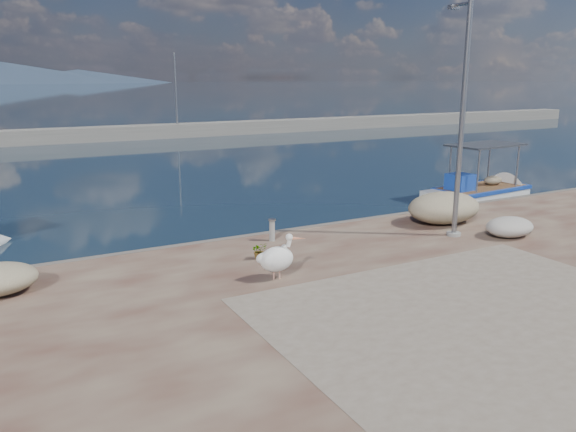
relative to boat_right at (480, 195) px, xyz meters
The scene contains 10 objects.
ground 13.52m from the boat_right, 148.73° to the right, with size 1400.00×1400.00×0.00m, color #162635.
quay_patch 14.55m from the boat_right, 136.49° to the right, with size 9.00×7.00×0.01m, color gray.
breakwater 34.95m from the boat_right, 109.30° to the left, with size 120.00×2.20×7.50m.
boat_right is the anchor object (origin of this frame).
pelican 14.62m from the boat_right, 155.92° to the right, with size 1.21×0.78×1.15m.
lamp_post 9.08m from the boat_right, 142.63° to the right, with size 0.44×0.96×7.00m.
bollard_near 12.29m from the boat_right, 166.36° to the right, with size 0.23×0.23×0.69m.
potted_plant 13.73m from the boat_right, 161.75° to the right, with size 0.42×0.36×0.47m, color #33722D.
net_pile_c 6.92m from the boat_right, 147.28° to the right, with size 2.68×1.92×1.05m, color #C6B893.
net_pile_d 7.94m from the boat_right, 130.94° to the right, with size 1.63×1.22×0.61m, color #B7B4AA.
Camera 1 is at (-7.75, -10.54, 5.33)m, focal length 35.00 mm.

